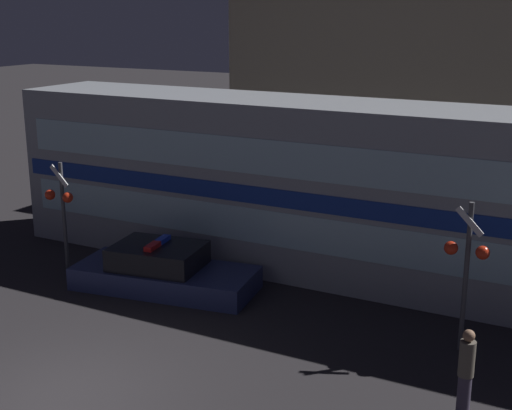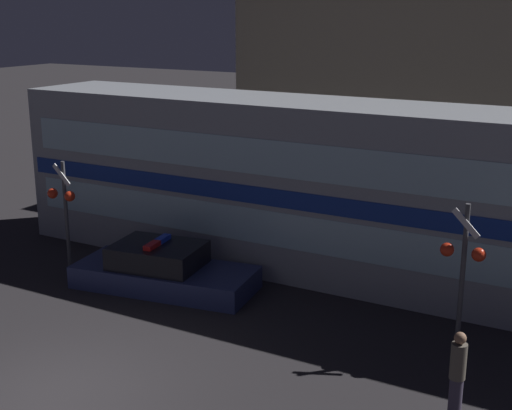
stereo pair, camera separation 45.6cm
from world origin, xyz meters
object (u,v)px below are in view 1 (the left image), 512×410
at_px(pedestrian, 466,372).
at_px(police_car, 163,271).
at_px(train, 344,191).
at_px(crossing_signal_near, 466,261).

bearing_deg(pedestrian, police_car, 163.14).
bearing_deg(pedestrian, train, 128.45).
distance_m(train, police_car, 5.02).
bearing_deg(train, pedestrian, -51.55).
relative_size(train, crossing_signal_near, 6.07).
xyz_separation_m(train, pedestrian, (4.33, -5.46, -1.42)).
distance_m(train, crossing_signal_near, 4.84).
xyz_separation_m(police_car, crossing_signal_near, (7.29, 0.02, 1.50)).
bearing_deg(train, police_car, -139.09).
distance_m(police_car, crossing_signal_near, 7.44).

